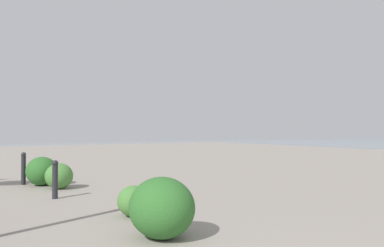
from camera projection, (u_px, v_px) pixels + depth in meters
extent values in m
cylinder|color=#232328|center=(55.00, 182.00, 8.36)|extent=(0.12, 0.12, 0.73)
sphere|color=#232328|center=(55.00, 163.00, 8.37)|extent=(0.13, 0.13, 0.13)
cylinder|color=#232328|center=(23.00, 170.00, 10.48)|extent=(0.12, 0.12, 0.78)
sphere|color=#232328|center=(24.00, 155.00, 10.48)|extent=(0.13, 0.13, 0.13)
ellipsoid|color=#477F38|center=(59.00, 176.00, 9.75)|extent=(0.76, 0.68, 0.64)
ellipsoid|color=#2D6628|center=(42.00, 171.00, 10.34)|extent=(0.90, 0.81, 0.77)
ellipsoid|color=#2D6628|center=(162.00, 208.00, 5.32)|extent=(0.99, 0.89, 0.84)
ellipsoid|color=#477F38|center=(134.00, 201.00, 6.65)|extent=(0.62, 0.56, 0.53)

